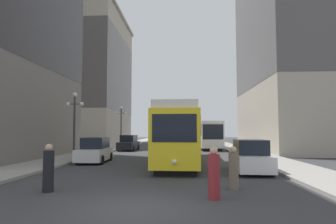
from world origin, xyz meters
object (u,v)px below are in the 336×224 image
object	(u,v)px
parked_car_left_near	(95,151)
transit_bus	(207,134)
parked_car_right_far	(250,157)
pedestrian_crossing_far	(214,175)
lamp_post_left_near	(75,115)
parked_car_left_mid	(129,143)
lamp_post_left_far	(121,120)
pedestrian_on_sidewalk	(48,169)
pedestrian_crossing_near	(234,169)
streetcar	(181,134)

from	to	relation	value
parked_car_left_near	transit_bus	bearing A→B (deg)	59.05
parked_car_left_near	parked_car_right_far	size ratio (longest dim) A/B	0.97
transit_bus	pedestrian_crossing_far	size ratio (longest dim) A/B	6.28
pedestrian_crossing_far	lamp_post_left_near	distance (m)	15.44
lamp_post_left_near	pedestrian_crossing_far	bearing A→B (deg)	-51.60
parked_car_left_mid	parked_car_right_far	xyz separation A→B (m)	(10.22, -17.62, -0.00)
lamp_post_left_near	lamp_post_left_far	distance (m)	16.65
transit_bus	pedestrian_on_sidewalk	xyz separation A→B (m)	(-8.20, -27.29, -1.10)
transit_bus	lamp_post_left_far	world-z (taller)	lamp_post_left_far
transit_bus	parked_car_right_far	distance (m)	21.68
pedestrian_on_sidewalk	parked_car_left_mid	bearing A→B (deg)	146.27
parked_car_left_mid	pedestrian_crossing_far	bearing A→B (deg)	-70.18
pedestrian_crossing_far	pedestrian_on_sidewalk	world-z (taller)	pedestrian_on_sidewalk
transit_bus	lamp_post_left_near	bearing A→B (deg)	-127.33
pedestrian_crossing_near	lamp_post_left_far	xyz separation A→B (m)	(-10.39, 26.84, 2.98)
parked_car_left_mid	parked_car_right_far	world-z (taller)	same
parked_car_left_mid	pedestrian_crossing_far	xyz separation A→B (m)	(7.54, -24.14, -0.02)
streetcar	pedestrian_crossing_near	world-z (taller)	streetcar
transit_bus	pedestrian_on_sidewalk	bearing A→B (deg)	-108.76
streetcar	transit_bus	bearing A→B (deg)	80.80
parked_car_left_mid	pedestrian_on_sidewalk	size ratio (longest dim) A/B	2.57
parked_car_right_far	parked_car_left_near	bearing A→B (deg)	-22.22
streetcar	pedestrian_crossing_far	world-z (taller)	streetcar
streetcar	pedestrian_crossing_near	distance (m)	10.25
parked_car_left_near	lamp_post_left_far	world-z (taller)	lamp_post_left_far
parked_car_right_far	pedestrian_crossing_near	bearing A→B (deg)	72.33
pedestrian_crossing_far	lamp_post_left_near	xyz separation A→B (m)	(-9.44, 11.91, 2.73)
transit_bus	lamp_post_left_near	distance (m)	19.98
parked_car_right_far	pedestrian_on_sidewalk	xyz separation A→B (m)	(-8.82, -5.64, -0.00)
pedestrian_on_sidewalk	lamp_post_left_near	distance (m)	11.84
pedestrian_crossing_far	lamp_post_left_near	bearing A→B (deg)	156.02
parked_car_left_near	pedestrian_crossing_far	size ratio (longest dim) A/B	2.42
parked_car_right_far	lamp_post_left_far	world-z (taller)	lamp_post_left_far
parked_car_left_mid	pedestrian_crossing_near	bearing A→B (deg)	-66.79
parked_car_right_far	lamp_post_left_far	xyz separation A→B (m)	(-12.12, 22.04, 2.93)
streetcar	pedestrian_crossing_far	bearing A→B (deg)	-81.99
pedestrian_crossing_far	parked_car_right_far	bearing A→B (deg)	95.29
pedestrian_on_sidewalk	lamp_post_left_far	world-z (taller)	lamp_post_left_far
pedestrian_crossing_far	lamp_post_left_far	world-z (taller)	lamp_post_left_far
parked_car_right_far	pedestrian_on_sidewalk	distance (m)	10.47
transit_bus	lamp_post_left_far	distance (m)	11.66
pedestrian_on_sidewalk	lamp_post_left_far	distance (m)	28.03
parked_car_right_far	lamp_post_left_far	size ratio (longest dim) A/B	0.80
parked_car_left_mid	pedestrian_crossing_near	size ratio (longest dim) A/B	2.75
parked_car_right_far	pedestrian_crossing_far	size ratio (longest dim) A/B	2.49
transit_bus	parked_car_left_mid	distance (m)	10.47
streetcar	pedestrian_on_sidewalk	world-z (taller)	streetcar
pedestrian_crossing_near	lamp_post_left_far	distance (m)	28.93
pedestrian_crossing_near	lamp_post_left_near	size ratio (longest dim) A/B	0.33
transit_bus	parked_car_left_near	xyz separation A→B (m)	(-9.61, -17.02, -1.10)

